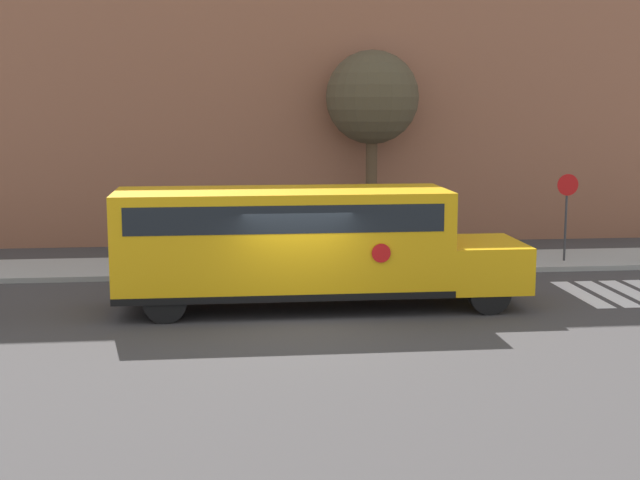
{
  "coord_description": "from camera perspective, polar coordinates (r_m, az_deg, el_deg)",
  "views": [
    {
      "loc": [
        -1.65,
        -19.88,
        5.06
      ],
      "look_at": [
        0.7,
        1.74,
        1.6
      ],
      "focal_mm": 50.0,
      "sensor_mm": 36.0,
      "label": 1
    }
  ],
  "objects": [
    {
      "name": "ground_plane",
      "position": [
        20.58,
        -1.42,
        -5.19
      ],
      "size": [
        60.0,
        60.0,
        0.0
      ],
      "primitive_type": "plane",
      "color": "#3A3838"
    },
    {
      "name": "sidewalk_strip",
      "position": [
        26.9,
        -2.58,
        -1.64
      ],
      "size": [
        44.0,
        3.0,
        0.15
      ],
      "color": "#9E9E99",
      "rests_on": "ground"
    },
    {
      "name": "building_backdrop",
      "position": [
        32.95,
        -3.4,
        11.38
      ],
      "size": [
        32.0,
        4.0,
        12.81
      ],
      "color": "#935B42",
      "rests_on": "ground"
    },
    {
      "name": "school_bus",
      "position": [
        21.46,
        -1.35,
        -0.05
      ],
      "size": [
        9.84,
        2.57,
        2.9
      ],
      "color": "#EAA80F",
      "rests_on": "ground"
    },
    {
      "name": "stop_sign",
      "position": [
        28.02,
        15.5,
        2.09
      ],
      "size": [
        0.65,
        0.1,
        2.81
      ],
      "color": "#38383A",
      "rests_on": "ground"
    },
    {
      "name": "tree_near_sidewalk",
      "position": [
        30.28,
        3.36,
        9.0
      ],
      "size": [
        3.14,
        3.14,
        6.67
      ],
      "color": "brown",
      "rests_on": "ground"
    }
  ]
}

